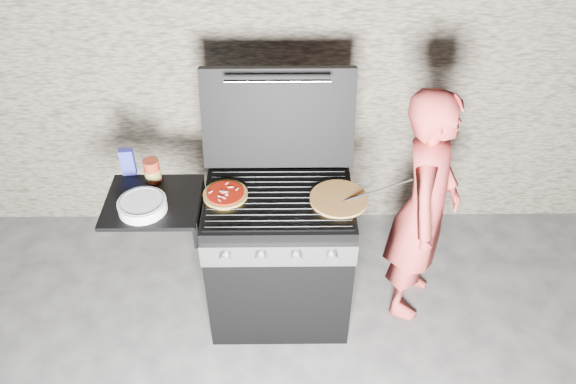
{
  "coord_description": "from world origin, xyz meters",
  "views": [
    {
      "loc": [
        0.03,
        -2.27,
        2.83
      ],
      "look_at": [
        0.05,
        0.0,
        0.95
      ],
      "focal_mm": 35.0,
      "sensor_mm": 36.0,
      "label": 1
    }
  ],
  "objects_px": {
    "gas_grill": "(236,258)",
    "sauce_jar": "(152,170)",
    "pizza_topped": "(225,194)",
    "person": "(424,209)"
  },
  "relations": [
    {
      "from": "pizza_topped",
      "to": "sauce_jar",
      "type": "height_order",
      "value": "sauce_jar"
    },
    {
      "from": "gas_grill",
      "to": "sauce_jar",
      "type": "relative_size",
      "value": 10.0
    },
    {
      "from": "sauce_jar",
      "to": "pizza_topped",
      "type": "bearing_deg",
      "value": -20.11
    },
    {
      "from": "gas_grill",
      "to": "sauce_jar",
      "type": "height_order",
      "value": "sauce_jar"
    },
    {
      "from": "sauce_jar",
      "to": "person",
      "type": "height_order",
      "value": "person"
    },
    {
      "from": "sauce_jar",
      "to": "person",
      "type": "xyz_separation_m",
      "value": [
        1.51,
        -0.08,
        -0.22
      ]
    },
    {
      "from": "pizza_topped",
      "to": "person",
      "type": "distance_m",
      "value": 1.11
    },
    {
      "from": "gas_grill",
      "to": "pizza_topped",
      "type": "height_order",
      "value": "pizza_topped"
    },
    {
      "from": "sauce_jar",
      "to": "gas_grill",
      "type": "bearing_deg",
      "value": -21.0
    },
    {
      "from": "gas_grill",
      "to": "sauce_jar",
      "type": "distance_m",
      "value": 0.7
    }
  ]
}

